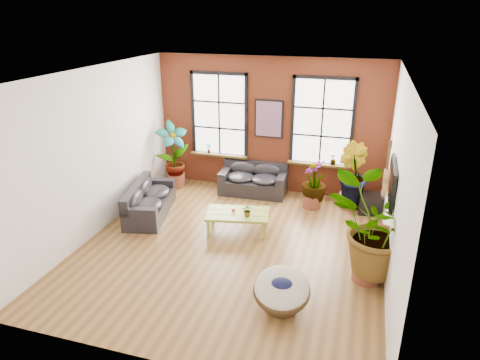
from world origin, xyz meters
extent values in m
cube|color=brown|center=(0.00, 0.00, -0.01)|extent=(6.00, 6.50, 0.02)
cube|color=white|center=(0.00, 0.00, 3.51)|extent=(6.00, 6.50, 0.02)
cube|color=#522013|center=(0.00, 3.26, 1.75)|extent=(6.00, 0.02, 3.50)
cube|color=silver|center=(0.00, -3.26, 1.75)|extent=(6.00, 0.02, 3.50)
cube|color=silver|center=(-3.01, 0.00, 1.75)|extent=(0.02, 6.50, 3.50)
cube|color=silver|center=(3.01, 0.00, 1.75)|extent=(0.02, 6.50, 3.50)
cube|color=white|center=(-1.35, 3.20, 1.95)|extent=(1.40, 0.02, 2.10)
cube|color=#3B2B10|center=(-1.35, 3.13, 0.87)|extent=(1.60, 0.22, 0.06)
cube|color=white|center=(1.35, 3.20, 1.95)|extent=(1.40, 0.02, 2.10)
cube|color=#3B2B10|center=(1.35, 3.13, 0.87)|extent=(1.60, 0.22, 0.06)
cube|color=black|center=(-0.29, 2.80, 0.20)|extent=(1.76, 0.90, 0.39)
cube|color=black|center=(-0.30, 3.12, 0.59)|extent=(1.74, 0.26, 0.40)
cube|color=black|center=(-1.05, 2.78, 0.50)|extent=(0.23, 0.85, 0.21)
cube|color=black|center=(0.47, 2.83, 0.50)|extent=(0.23, 0.85, 0.21)
ellipsoid|color=black|center=(-0.62, 2.74, 0.45)|extent=(0.75, 0.73, 0.22)
ellipsoid|color=black|center=(-0.63, 2.99, 0.59)|extent=(0.73, 0.25, 0.39)
ellipsoid|color=black|center=(0.04, 2.76, 0.45)|extent=(0.75, 0.73, 0.22)
ellipsoid|color=black|center=(0.03, 3.01, 0.59)|extent=(0.73, 0.25, 0.39)
cube|color=black|center=(-2.30, 0.87, 0.19)|extent=(1.19, 2.03, 0.37)
cube|color=black|center=(-2.60, 0.80, 0.56)|extent=(0.60, 1.90, 0.38)
cube|color=black|center=(-2.12, 0.03, 0.47)|extent=(0.82, 0.36, 0.19)
cube|color=black|center=(-2.49, 1.70, 0.47)|extent=(0.82, 0.36, 0.19)
ellipsoid|color=black|center=(-2.18, 0.51, 0.43)|extent=(0.83, 0.96, 0.21)
ellipsoid|color=black|center=(-2.40, 0.46, 0.56)|extent=(0.39, 0.86, 0.37)
ellipsoid|color=black|center=(-2.34, 1.25, 0.43)|extent=(0.83, 0.96, 0.21)
ellipsoid|color=black|center=(-2.56, 1.20, 0.56)|extent=(0.39, 0.86, 0.37)
cube|color=olive|center=(-0.09, 0.70, 0.41)|extent=(1.48, 1.03, 0.06)
cube|color=#3B2B10|center=(-0.06, 0.57, 0.44)|extent=(1.33, 0.27, 0.00)
cube|color=#3B2B10|center=(-0.11, 0.82, 0.44)|extent=(1.33, 0.27, 0.00)
cube|color=olive|center=(-0.61, 0.28, 0.19)|extent=(0.08, 0.08, 0.38)
cube|color=olive|center=(0.56, 0.51, 0.19)|extent=(0.08, 0.08, 0.38)
cube|color=olive|center=(-0.73, 0.88, 0.19)|extent=(0.08, 0.08, 0.38)
cube|color=olive|center=(0.44, 1.12, 0.19)|extent=(0.08, 0.08, 0.38)
cylinder|color=#D2343A|center=(-0.19, 0.73, 0.48)|extent=(0.09, 0.09, 0.09)
cylinder|color=#3B2815|center=(1.37, -1.64, 0.11)|extent=(0.60, 0.60, 0.21)
torus|color=#3B2815|center=(1.37, -1.64, 0.35)|extent=(1.03, 1.03, 0.42)
ellipsoid|color=beige|center=(1.37, -1.64, 0.41)|extent=(1.00, 1.04, 0.57)
ellipsoid|color=#12153A|center=(1.38, -1.69, 0.51)|extent=(0.39, 0.33, 0.16)
cube|color=black|center=(0.00, 3.19, 1.95)|extent=(0.74, 0.04, 0.98)
cube|color=#0C7F8C|center=(0.00, 3.16, 1.95)|extent=(0.66, 0.02, 0.90)
cube|color=black|center=(2.95, 0.30, 1.65)|extent=(0.06, 1.25, 0.72)
cube|color=black|center=(2.92, 0.30, 1.65)|extent=(0.01, 1.15, 0.62)
cylinder|color=#B27F4C|center=(2.90, 1.35, 1.13)|extent=(0.09, 0.38, 0.38)
cylinder|color=#B27F4C|center=(2.90, 1.35, 1.38)|extent=(0.09, 0.30, 0.30)
cylinder|color=black|center=(2.90, 1.35, 1.13)|extent=(0.09, 0.11, 0.11)
cube|color=#3B2B10|center=(2.90, 1.35, 1.75)|extent=(0.04, 0.05, 0.55)
cube|color=#3B2B10|center=(2.90, 1.35, 2.07)|extent=(0.06, 0.06, 0.14)
cube|color=black|center=(2.70, 2.48, 0.24)|extent=(0.61, 0.53, 0.47)
cylinder|color=brown|center=(-2.46, 2.66, 0.18)|extent=(0.59, 0.59, 0.36)
cylinder|color=brown|center=(2.19, 2.65, 0.18)|extent=(0.65, 0.65, 0.36)
cylinder|color=brown|center=(2.68, -0.41, 0.19)|extent=(0.58, 0.58, 0.38)
cylinder|color=brown|center=(1.32, 2.38, 0.16)|extent=(0.55, 0.55, 0.32)
imported|color=#205115|center=(-2.47, 2.62, 0.99)|extent=(1.04, 1.06, 1.68)
imported|color=#205115|center=(2.19, 2.65, 0.89)|extent=(1.01, 1.04, 1.47)
imported|color=#205115|center=(2.71, -0.43, 1.04)|extent=(1.80, 1.63, 1.75)
imported|color=#205115|center=(1.34, 2.41, 0.68)|extent=(0.70, 0.70, 1.09)
imported|color=#205115|center=(0.17, 0.61, 0.57)|extent=(0.26, 0.23, 0.26)
imported|color=#205115|center=(-1.65, 3.13, 1.04)|extent=(0.17, 0.17, 0.27)
imported|color=#205115|center=(1.70, 3.13, 1.04)|extent=(0.19, 0.19, 0.27)
camera|label=1|loc=(2.36, -7.31, 4.54)|focal=32.00mm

